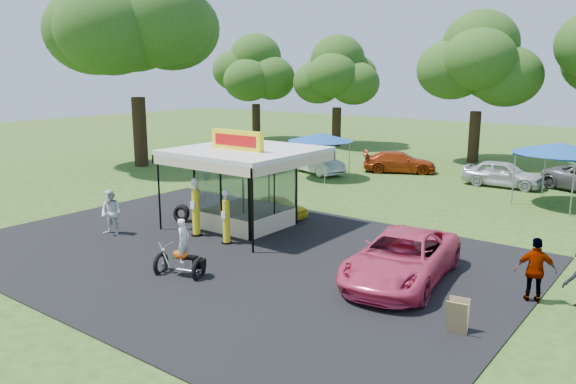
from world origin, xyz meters
name	(u,v)px	position (x,y,z in m)	size (l,w,h in m)	color
ground	(193,269)	(0.00, 0.00, 0.00)	(120.00, 120.00, 0.00)	#294B17
asphalt_apron	(234,253)	(0.00, 2.00, 0.02)	(20.00, 14.00, 0.04)	black
gas_station_kiosk	(246,186)	(-2.00, 4.99, 1.78)	(5.40, 5.40, 4.18)	white
gas_pump_left	(196,209)	(-2.70, 2.74, 1.15)	(0.45, 0.45, 2.40)	black
gas_pump_right	(226,218)	(-1.01, 2.71, 1.04)	(0.40, 0.40, 2.17)	black
motorcycle	(182,253)	(0.26, -0.69, 0.78)	(1.78, 1.21, 2.02)	black
spare_tires	(181,213)	(-4.82, 3.85, 0.39)	(0.99, 0.74, 0.80)	black
a_frame_sign	(457,317)	(8.85, 0.71, 0.47)	(0.55, 0.54, 0.93)	#593819
kiosk_car	(279,206)	(-2.00, 7.20, 0.48)	(1.13, 2.82, 0.96)	yellow
pink_sedan	(402,258)	(6.08, 3.20, 0.78)	(2.60, 5.64, 1.57)	#D83A62
spectator_west	(111,213)	(-5.53, 0.77, 0.94)	(0.92, 0.71, 1.88)	white
spectator_east_b	(536,270)	(9.86, 4.02, 0.97)	(1.13, 0.47, 1.93)	gray
bg_car_a	(317,162)	(-6.88, 17.39, 0.71)	(1.51, 4.34, 1.43)	silver
bg_car_b	(399,162)	(-2.76, 20.97, 0.68)	(1.91, 4.70, 1.36)	#A0320C
bg_car_c	(503,174)	(4.07, 20.32, 0.76)	(1.79, 4.44, 1.51)	#B9B8BE
tent_west	(320,138)	(-5.74, 16.11, 2.53)	(4.01, 4.01, 2.80)	gray
tent_east	(561,149)	(7.58, 17.16, 2.84)	(4.49, 4.49, 3.14)	gray
oak_far_a	(256,75)	(-21.24, 28.23, 6.16)	(8.17, 8.17, 9.68)	black
oak_far_b	(337,77)	(-13.12, 29.58, 5.97)	(7.84, 7.84, 9.35)	black
oak_far_c	(479,69)	(-0.33, 27.91, 6.62)	(8.86, 8.86, 10.44)	black
oak_near	(135,36)	(-18.30, 12.37, 8.82)	(12.22, 12.22, 14.07)	black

